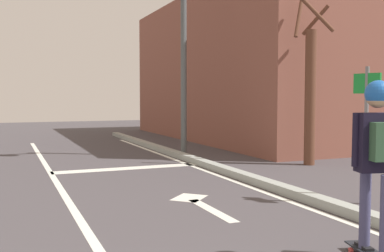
{
  "coord_description": "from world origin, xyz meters",
  "views": [
    {
      "loc": [
        -1.15,
        -0.64,
        1.61
      ],
      "look_at": [
        1.37,
        5.4,
        1.19
      ],
      "focal_mm": 42.34,
      "sensor_mm": 36.0,
      "label": 1
    }
  ],
  "objects_px": {
    "skater": "(378,145)",
    "traffic_signal_mast": "(131,10)",
    "street_sign_post": "(366,114)",
    "roadside_tree": "(310,89)"
  },
  "relations": [
    {
      "from": "street_sign_post",
      "to": "roadside_tree",
      "type": "xyz_separation_m",
      "value": [
        1.68,
        3.57,
        0.45
      ]
    },
    {
      "from": "skater",
      "to": "traffic_signal_mast",
      "type": "bearing_deg",
      "value": 91.5
    },
    {
      "from": "street_sign_post",
      "to": "traffic_signal_mast",
      "type": "bearing_deg",
      "value": 107.33
    },
    {
      "from": "skater",
      "to": "street_sign_post",
      "type": "relative_size",
      "value": 0.82
    },
    {
      "from": "traffic_signal_mast",
      "to": "street_sign_post",
      "type": "distance_m",
      "value": 6.93
    },
    {
      "from": "street_sign_post",
      "to": "skater",
      "type": "bearing_deg",
      "value": -131.37
    },
    {
      "from": "skater",
      "to": "street_sign_post",
      "type": "height_order",
      "value": "street_sign_post"
    },
    {
      "from": "skater",
      "to": "traffic_signal_mast",
      "type": "xyz_separation_m",
      "value": [
        -0.21,
        8.13,
        2.66
      ]
    },
    {
      "from": "traffic_signal_mast",
      "to": "roadside_tree",
      "type": "relative_size",
      "value": 1.27
    },
    {
      "from": "traffic_signal_mast",
      "to": "roadside_tree",
      "type": "xyz_separation_m",
      "value": [
        3.61,
        -2.62,
        -2.01
      ]
    }
  ]
}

